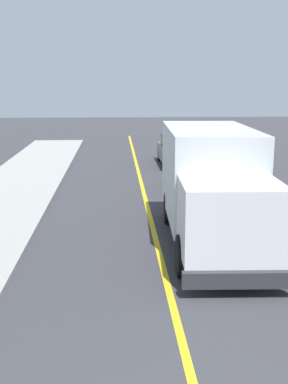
% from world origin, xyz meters
% --- Properties ---
extents(centre_line_yellow, '(0.16, 56.00, 0.01)m').
position_xyz_m(centre_line_yellow, '(0.00, 10.00, 0.00)').
color(centre_line_yellow, gold).
rests_on(centre_line_yellow, ground).
extents(box_truck, '(2.64, 7.26, 3.20)m').
position_xyz_m(box_truck, '(1.55, 9.75, 1.77)').
color(box_truck, silver).
rests_on(box_truck, ground).
extents(parked_car_near, '(1.88, 4.43, 1.67)m').
position_xyz_m(parked_car_near, '(2.42, 16.27, 0.79)').
color(parked_car_near, maroon).
rests_on(parked_car_near, ground).
extents(parked_car_mid, '(1.80, 4.40, 1.67)m').
position_xyz_m(parked_car_mid, '(2.20, 23.15, 0.79)').
color(parked_car_mid, '#4C564C').
rests_on(parked_car_mid, ground).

